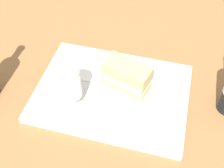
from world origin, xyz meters
TOP-DOWN VIEW (x-y plane):
  - ground_plane at (0.00, 0.00)m, footprint 3.00×3.00m
  - tray at (0.00, 0.00)m, footprint 0.44×0.32m
  - placemat at (0.00, 0.00)m, footprint 0.38×0.27m
  - plate at (-0.04, -0.02)m, footprint 0.19×0.19m
  - sandwich at (-0.04, -0.02)m, footprint 0.14×0.10m
  - beer_glass at (0.10, 0.06)m, footprint 0.06×0.06m
  - napkin_folded at (0.07, -0.05)m, footprint 0.09×0.07m

SIDE VIEW (x-z plane):
  - ground_plane at x=0.00m, z-range 0.00..0.00m
  - tray at x=0.00m, z-range 0.00..0.02m
  - placemat at x=0.00m, z-range 0.02..0.02m
  - napkin_folded at x=0.07m, z-range 0.02..0.03m
  - plate at x=-0.04m, z-range 0.02..0.04m
  - sandwich at x=-0.04m, z-range 0.04..0.12m
  - beer_glass at x=0.10m, z-range 0.03..0.16m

